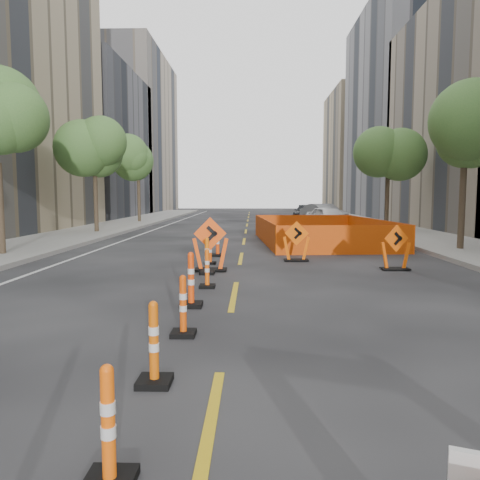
{
  "coord_description": "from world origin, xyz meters",
  "views": [
    {
      "loc": [
        0.4,
        -6.09,
        2.2
      ],
      "look_at": [
        0.1,
        5.28,
        1.1
      ],
      "focal_mm": 35.0,
      "sensor_mm": 36.0,
      "label": 1
    }
  ],
  "objects_px": {
    "channelizer_1": "(108,426)",
    "chevron_sign_center": "(296,241)",
    "channelizer_2": "(154,343)",
    "channelizer_3": "(183,306)",
    "chevron_sign_left": "(210,244)",
    "parked_car_far": "(306,213)",
    "channelizer_7": "(210,250)",
    "channelizer_5": "(207,268)",
    "channelizer_6": "(207,256)",
    "channelizer_4": "(191,279)",
    "parked_car_near": "(329,218)",
    "chevron_sign_right": "(396,247)",
    "parked_car_mid": "(323,214)",
    "channelizer_8": "(218,241)"
  },
  "relations": [
    {
      "from": "channelizer_1",
      "to": "chevron_sign_center",
      "type": "xyz_separation_m",
      "value": [
        2.53,
        12.12,
        0.19
      ]
    },
    {
      "from": "channelizer_2",
      "to": "channelizer_3",
      "type": "bearing_deg",
      "value": 88.3
    },
    {
      "from": "channelizer_2",
      "to": "chevron_sign_left",
      "type": "height_order",
      "value": "chevron_sign_left"
    },
    {
      "from": "channelizer_3",
      "to": "parked_car_far",
      "type": "height_order",
      "value": "parked_car_far"
    },
    {
      "from": "channelizer_2",
      "to": "channelizer_7",
      "type": "relative_size",
      "value": 1.08
    },
    {
      "from": "channelizer_3",
      "to": "chevron_sign_center",
      "type": "xyz_separation_m",
      "value": [
        2.54,
        8.32,
        0.19
      ]
    },
    {
      "from": "channelizer_3",
      "to": "channelizer_2",
      "type": "bearing_deg",
      "value": -91.7
    },
    {
      "from": "channelizer_1",
      "to": "channelizer_5",
      "type": "xyz_separation_m",
      "value": [
        0.0,
        7.6,
        -0.01
      ]
    },
    {
      "from": "channelizer_3",
      "to": "parked_car_far",
      "type": "xyz_separation_m",
      "value": [
        5.68,
        33.4,
        0.19
      ]
    },
    {
      "from": "channelizer_6",
      "to": "channelizer_3",
      "type": "bearing_deg",
      "value": -88.17
    },
    {
      "from": "channelizer_4",
      "to": "channelizer_1",
      "type": "bearing_deg",
      "value": -88.73
    },
    {
      "from": "channelizer_4",
      "to": "parked_car_far",
      "type": "relative_size",
      "value": 0.24
    },
    {
      "from": "channelizer_6",
      "to": "parked_car_near",
      "type": "xyz_separation_m",
      "value": [
        6.14,
        17.24,
        0.22
      ]
    },
    {
      "from": "channelizer_6",
      "to": "chevron_sign_right",
      "type": "relative_size",
      "value": 0.77
    },
    {
      "from": "chevron_sign_left",
      "to": "chevron_sign_center",
      "type": "bearing_deg",
      "value": 27.69
    },
    {
      "from": "parked_car_mid",
      "to": "chevron_sign_left",
      "type": "bearing_deg",
      "value": -129.17
    },
    {
      "from": "channelizer_7",
      "to": "channelizer_8",
      "type": "xyz_separation_m",
      "value": [
        0.1,
        1.9,
        0.09
      ]
    },
    {
      "from": "channelizer_1",
      "to": "parked_car_far",
      "type": "height_order",
      "value": "parked_car_far"
    },
    {
      "from": "parked_car_near",
      "to": "chevron_sign_right",
      "type": "bearing_deg",
      "value": -108.78
    },
    {
      "from": "channelizer_1",
      "to": "chevron_sign_right",
      "type": "height_order",
      "value": "chevron_sign_right"
    },
    {
      "from": "channelizer_2",
      "to": "parked_car_near",
      "type": "distance_m",
      "value": 25.56
    },
    {
      "from": "channelizer_8",
      "to": "parked_car_mid",
      "type": "xyz_separation_m",
      "value": [
        6.56,
        18.52,
        0.21
      ]
    },
    {
      "from": "chevron_sign_left",
      "to": "parked_car_far",
      "type": "height_order",
      "value": "chevron_sign_left"
    },
    {
      "from": "channelizer_7",
      "to": "channelizer_4",
      "type": "bearing_deg",
      "value": -88.58
    },
    {
      "from": "channelizer_1",
      "to": "chevron_sign_center",
      "type": "height_order",
      "value": "chevron_sign_center"
    },
    {
      "from": "channelizer_1",
      "to": "channelizer_8",
      "type": "bearing_deg",
      "value": 90.73
    },
    {
      "from": "channelizer_3",
      "to": "chevron_sign_left",
      "type": "relative_size",
      "value": 0.62
    },
    {
      "from": "chevron_sign_left",
      "to": "parked_car_near",
      "type": "height_order",
      "value": "chevron_sign_left"
    },
    {
      "from": "channelizer_5",
      "to": "chevron_sign_left",
      "type": "bearing_deg",
      "value": 93.34
    },
    {
      "from": "channelizer_5",
      "to": "chevron_sign_center",
      "type": "xyz_separation_m",
      "value": [
        2.53,
        4.52,
        0.2
      ]
    },
    {
      "from": "channelizer_5",
      "to": "chevron_sign_left",
      "type": "xyz_separation_m",
      "value": [
        -0.14,
        2.43,
        0.32
      ]
    },
    {
      "from": "channelizer_3",
      "to": "channelizer_6",
      "type": "xyz_separation_m",
      "value": [
        -0.18,
        5.7,
        0.03
      ]
    },
    {
      "from": "channelizer_2",
      "to": "chevron_sign_right",
      "type": "distance_m",
      "value": 10.0
    },
    {
      "from": "chevron_sign_left",
      "to": "parked_car_far",
      "type": "xyz_separation_m",
      "value": [
        5.81,
        27.16,
        -0.11
      ]
    },
    {
      "from": "parked_car_near",
      "to": "channelizer_8",
      "type": "bearing_deg",
      "value": -130.89
    },
    {
      "from": "channelizer_5",
      "to": "chevron_sign_center",
      "type": "distance_m",
      "value": 5.18
    },
    {
      "from": "parked_car_near",
      "to": "channelizer_3",
      "type": "bearing_deg",
      "value": -120.94
    },
    {
      "from": "chevron_sign_left",
      "to": "parked_car_near",
      "type": "xyz_separation_m",
      "value": [
        6.09,
        16.7,
        -0.04
      ]
    },
    {
      "from": "channelizer_8",
      "to": "chevron_sign_center",
      "type": "xyz_separation_m",
      "value": [
        2.7,
        -1.18,
        0.12
      ]
    },
    {
      "from": "chevron_sign_left",
      "to": "chevron_sign_center",
      "type": "relative_size",
      "value": 1.17
    },
    {
      "from": "chevron_sign_center",
      "to": "channelizer_6",
      "type": "bearing_deg",
      "value": -119.61
    },
    {
      "from": "parked_car_near",
      "to": "parked_car_far",
      "type": "height_order",
      "value": "parked_car_near"
    },
    {
      "from": "channelizer_2",
      "to": "chevron_sign_right",
      "type": "height_order",
      "value": "chevron_sign_right"
    },
    {
      "from": "channelizer_8",
      "to": "channelizer_7",
      "type": "bearing_deg",
      "value": -92.94
    },
    {
      "from": "channelizer_7",
      "to": "chevron_sign_center",
      "type": "bearing_deg",
      "value": 14.41
    },
    {
      "from": "channelizer_1",
      "to": "parked_car_near",
      "type": "xyz_separation_m",
      "value": [
        5.96,
        26.74,
        0.26
      ]
    },
    {
      "from": "channelizer_3",
      "to": "channelizer_1",
      "type": "bearing_deg",
      "value": -89.98
    },
    {
      "from": "channelizer_6",
      "to": "parked_car_mid",
      "type": "relative_size",
      "value": 0.22
    },
    {
      "from": "channelizer_1",
      "to": "parked_car_far",
      "type": "relative_size",
      "value": 0.21
    },
    {
      "from": "chevron_sign_center",
      "to": "chevron_sign_right",
      "type": "distance_m",
      "value": 3.25
    }
  ]
}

